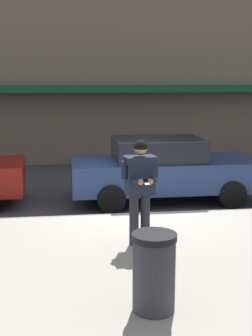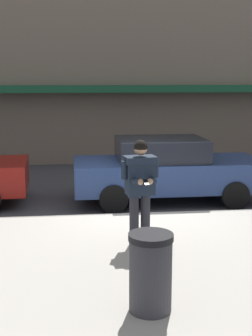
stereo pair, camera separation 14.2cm
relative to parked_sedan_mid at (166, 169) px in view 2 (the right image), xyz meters
name	(u,v)px [view 2 (the right image)]	position (x,y,z in m)	size (l,w,h in m)	color
ground_plane	(138,216)	(-0.85, -1.22, -0.79)	(80.00, 80.00, 0.00)	#3D3D42
sidewalk	(224,262)	(0.15, -4.07, -0.72)	(32.00, 5.30, 0.14)	#A8A399
curb_paint_line	(182,214)	(0.15, -1.17, -0.79)	(28.00, 0.12, 0.01)	silver
parked_sedan_mid	(166,169)	(0.00, 0.00, 0.00)	(4.51, 1.96, 1.54)	navy
man_texting_on_phone	(140,181)	(-1.10, -3.31, 0.46)	(0.64, 0.62, 1.81)	#23232B
trash_bin	(150,272)	(-1.29, -5.63, -0.16)	(0.55, 0.55, 0.98)	#38383D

